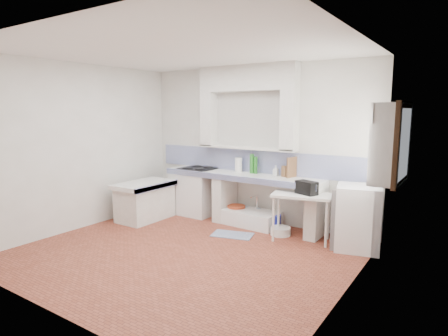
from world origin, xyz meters
The scene contains 36 objects.
floor centered at (0.00, 0.00, 0.00)m, with size 4.50×4.50×0.00m, color brown.
ceiling centered at (0.00, 0.00, 2.80)m, with size 4.50×4.50×0.00m, color white.
wall_back centered at (0.00, 2.00, 1.40)m, with size 4.50×4.50×0.00m, color silver.
wall_front centered at (0.00, -2.00, 1.40)m, with size 4.50×4.50×0.00m, color silver.
wall_left centered at (-2.25, 0.00, 1.40)m, with size 4.50×4.50×0.00m, color silver.
wall_right centered at (2.25, 0.00, 1.40)m, with size 4.50×4.50×0.00m, color silver.
alcove_mass centered at (-0.10, 1.88, 2.58)m, with size 1.90×0.25×0.45m, color silver.
window_frame centered at (2.42, 1.20, 1.60)m, with size 0.35×0.86×1.06m, color #3C2513.
lace_valance centered at (2.28, 1.20, 1.98)m, with size 0.01×0.84×0.24m, color white.
counter_slab centered at (-0.10, 1.70, 0.86)m, with size 3.00×0.60×0.08m, color white.
counter_lip centered at (-0.10, 1.42, 0.86)m, with size 3.00×0.04×0.10m, color navy.
counter_pier_left centered at (-1.50, 1.70, 0.41)m, with size 0.20×0.55×0.82m, color silver.
counter_pier_mid centered at (-0.45, 1.70, 0.41)m, with size 0.20×0.55×0.82m, color silver.
counter_pier_right centered at (1.30, 1.70, 0.41)m, with size 0.20×0.55×0.82m, color silver.
peninsula_top centered at (-1.70, 0.90, 0.66)m, with size 0.70×1.10×0.08m, color white.
peninsula_base centered at (-1.70, 0.90, 0.31)m, with size 0.60×1.00×0.62m, color silver.
peninsula_lip centered at (-1.37, 0.90, 0.66)m, with size 0.04×1.10×0.10m, color navy.
backsplash centered at (0.00, 1.99, 1.10)m, with size 4.27×0.03×0.40m, color navy.
stove centered at (-1.08, 1.72, 0.45)m, with size 0.63×0.61×0.89m, color white.
sink centered at (0.13, 1.68, 0.12)m, with size 0.98×0.53×0.24m, color white.
side_table centered at (1.17, 1.41, 0.37)m, with size 0.89×0.49×0.04m, color white.
fridge centered at (1.99, 1.53, 0.47)m, with size 0.61×0.61×0.94m, color white.
bucket_red centered at (-0.20, 1.70, 0.15)m, with size 0.33×0.33×0.30m, color #B03F1E.
bucket_orange centered at (0.23, 1.57, 0.13)m, with size 0.27×0.27×0.25m, color orange.
bucket_blue centered at (0.56, 1.66, 0.13)m, with size 0.28×0.28×0.26m, color #2631BC.
basin_white centered at (0.80, 1.47, 0.06)m, with size 0.33×0.33×0.13m, color white.
water_bottle_a centered at (-0.07, 1.85, 0.13)m, with size 0.07×0.07×0.27m, color silver.
water_bottle_b centered at (0.18, 1.85, 0.14)m, with size 0.07×0.07×0.27m, color silver.
black_bag centered at (1.23, 1.43, 0.84)m, with size 0.32×0.19×0.20m, color black.
green_bottle_a centered at (0.03, 1.85, 1.07)m, with size 0.08×0.08×0.35m, color #236D21.
green_bottle_b centered at (0.11, 1.85, 1.05)m, with size 0.07×0.07×0.31m, color #236D21.
knife_block centered at (0.67, 1.85, 0.99)m, with size 0.09×0.07×0.19m, color brown.
cutting_board centered at (0.80, 1.85, 1.07)m, with size 0.02×0.25×0.34m, color brown.
paper_towel centered at (-0.25, 1.85, 1.03)m, with size 0.13×0.13×0.26m, color white.
soap_bottle centered at (0.51, 1.85, 0.99)m, with size 0.08×0.08×0.18m, color white.
rug centered at (0.15, 1.03, 0.01)m, with size 0.66×0.38×0.01m, color #384E7F.
Camera 1 is at (3.34, -4.00, 2.02)m, focal length 30.41 mm.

